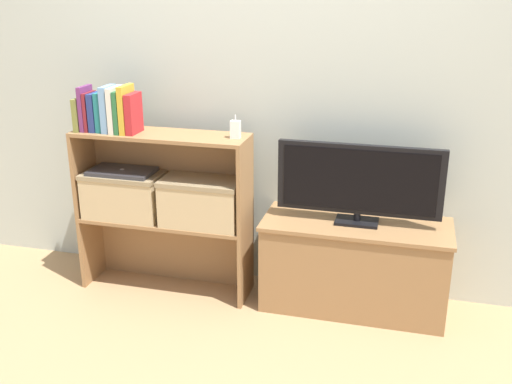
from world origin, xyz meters
TOP-DOWN VIEW (x-y plane):
  - ground_plane at (0.00, 0.00)m, footprint 16.00×16.00m
  - wall_back at (0.00, 0.42)m, footprint 10.00×0.05m
  - tv_stand at (0.53, 0.19)m, footprint 0.98×0.41m
  - tv at (0.53, 0.19)m, footprint 0.84×0.14m
  - bookshelf_lower_tier at (-0.53, 0.19)m, footprint 0.96×0.27m
  - bookshelf_upper_tier at (-0.53, 0.19)m, footprint 0.96×0.27m
  - book_olive at (-0.97, 0.10)m, footprint 0.02×0.16m
  - book_plum at (-0.94, 0.10)m, footprint 0.02×0.13m
  - book_maroon at (-0.91, 0.10)m, footprint 0.02×0.13m
  - book_navy at (-0.88, 0.10)m, footprint 0.03×0.13m
  - book_teal at (-0.84, 0.10)m, footprint 0.03×0.12m
  - book_skyblue at (-0.80, 0.10)m, footprint 0.04×0.14m
  - book_ivory at (-0.76, 0.10)m, footprint 0.03×0.15m
  - book_forest at (-0.73, 0.10)m, footprint 0.03×0.15m
  - book_mustard at (-0.70, 0.10)m, footprint 0.03×0.15m
  - book_crimson at (-0.66, 0.10)m, footprint 0.04×0.14m
  - baby_monitor at (-0.11, 0.13)m, footprint 0.05×0.03m
  - storage_basket_left at (-0.76, 0.12)m, footprint 0.44×0.24m
  - storage_basket_right at (-0.30, 0.12)m, footprint 0.44×0.24m
  - laptop at (-0.76, 0.12)m, footprint 0.35×0.21m

SIDE VIEW (x-z plane):
  - ground_plane at x=0.00m, z-range 0.00..0.00m
  - tv_stand at x=0.53m, z-range 0.00..0.49m
  - bookshelf_lower_tier at x=-0.53m, z-range 0.06..0.48m
  - storage_basket_left at x=-0.76m, z-range 0.44..0.69m
  - storage_basket_right at x=-0.30m, z-range 0.44..0.69m
  - laptop at x=-0.76m, z-range 0.68..0.70m
  - tv at x=0.53m, z-range 0.51..0.93m
  - bookshelf_upper_tier at x=-0.53m, z-range 0.49..0.98m
  - baby_monitor at x=-0.11m, z-range 0.90..1.03m
  - book_olive at x=-0.97m, z-range 0.92..1.09m
  - book_navy at x=-0.88m, z-range 0.92..1.12m
  - book_maroon at x=-0.91m, z-range 0.92..1.12m
  - book_teal at x=-0.84m, z-range 0.92..1.13m
  - book_crimson at x=-0.66m, z-range 0.92..1.13m
  - book_forest at x=-0.73m, z-range 0.92..1.14m
  - book_plum at x=-0.94m, z-range 0.92..1.16m
  - book_ivory at x=-0.76m, z-range 0.92..1.16m
  - book_skyblue at x=-0.80m, z-range 0.92..1.16m
  - book_mustard at x=-0.70m, z-range 0.92..1.17m
  - wall_back at x=0.00m, z-range 0.00..2.40m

